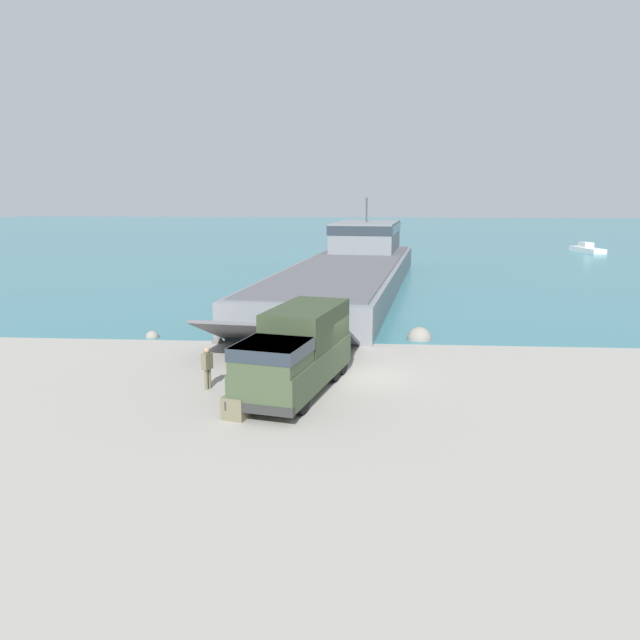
{
  "coord_description": "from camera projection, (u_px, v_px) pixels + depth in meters",
  "views": [
    {
      "loc": [
        0.21,
        -25.54,
        7.62
      ],
      "look_at": [
        -1.9,
        3.17,
        1.8
      ],
      "focal_mm": 35.0,
      "sensor_mm": 36.0,
      "label": 1
    }
  ],
  "objects": [
    {
      "name": "shoreline_rock_b",
      "position": [
        218.0,
        343.0,
        32.6
      ],
      "size": [
        0.61,
        0.61,
        0.61
      ],
      "primitive_type": "sphere",
      "color": "#66605B",
      "rests_on": "ground_plane"
    },
    {
      "name": "water_surface",
      "position": [
        365.0,
        234.0,
        120.37
      ],
      "size": [
        240.0,
        180.0,
        0.01
      ],
      "primitive_type": "cube",
      "color": "teal",
      "rests_on": "ground_plane"
    },
    {
      "name": "shoreline_rock_c",
      "position": [
        419.0,
        339.0,
        33.34
      ],
      "size": [
        1.33,
        1.33,
        1.33
      ],
      "primitive_type": "sphere",
      "color": "gray",
      "rests_on": "ground_plane"
    },
    {
      "name": "cargo_crate",
      "position": [
        237.0,
        406.0,
        21.63
      ],
      "size": [
        1.04,
        1.15,
        0.8
      ],
      "primitive_type": "cube",
      "rotation": [
        0.0,
        0.0,
        -0.29
      ],
      "color": "#6B664C",
      "rests_on": "ground_plane"
    },
    {
      "name": "soldier_on_ramp",
      "position": [
        207.0,
        365.0,
        24.66
      ],
      "size": [
        0.41,
        0.5,
        1.69
      ],
      "rotation": [
        0.0,
        0.0,
        2.7
      ],
      "color": "#6B664C",
      "rests_on": "ground_plane"
    },
    {
      "name": "shoreline_rock_a",
      "position": [
        152.0,
        337.0,
        33.75
      ],
      "size": [
        0.73,
        0.73,
        0.73
      ],
      "primitive_type": "sphere",
      "color": "gray",
      "rests_on": "ground_plane"
    },
    {
      "name": "landing_craft",
      "position": [
        352.0,
        264.0,
        53.5
      ],
      "size": [
        12.99,
        43.38,
        7.28
      ],
      "rotation": [
        0.0,
        0.0,
        -0.12
      ],
      "color": "gray",
      "rests_on": "ground_plane"
    },
    {
      "name": "military_truck",
      "position": [
        296.0,
        351.0,
        24.26
      ],
      "size": [
        4.13,
        7.91,
        3.19
      ],
      "rotation": [
        0.0,
        0.0,
        -1.8
      ],
      "color": "#3D4C33",
      "rests_on": "ground_plane"
    },
    {
      "name": "ground_plane",
      "position": [
        359.0,
        377.0,
        26.49
      ],
      "size": [
        240.0,
        240.0,
        0.0
      ],
      "primitive_type": "plane",
      "color": "#9E998E"
    },
    {
      "name": "moored_boat_a",
      "position": [
        587.0,
        249.0,
        83.56
      ],
      "size": [
        3.01,
        6.61,
        1.28
      ],
      "rotation": [
        0.0,
        0.0,
        3.33
      ],
      "color": "white",
      "rests_on": "ground_plane"
    }
  ]
}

